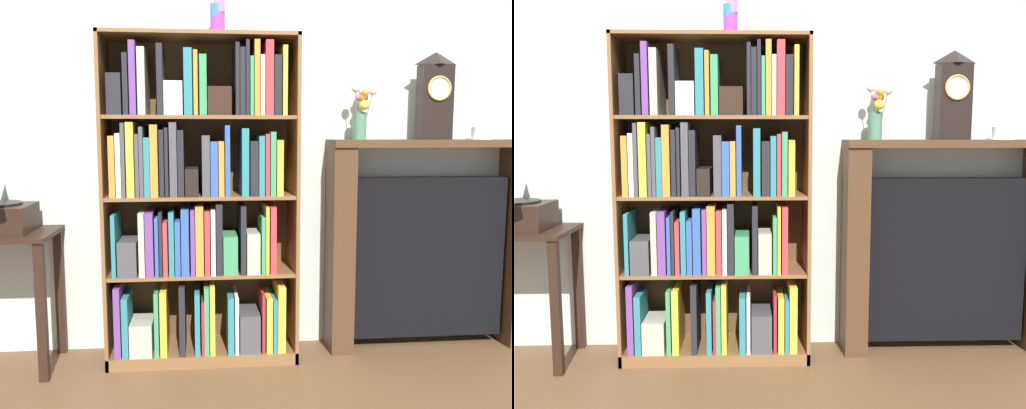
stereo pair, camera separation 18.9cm
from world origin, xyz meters
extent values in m
cube|color=brown|center=(0.00, 0.00, -0.01)|extent=(7.81, 6.40, 0.02)
cube|color=beige|center=(0.12, 0.28, 1.30)|extent=(4.81, 0.08, 2.60)
cube|color=brown|center=(-0.48, 0.08, 0.83)|extent=(0.02, 0.33, 1.66)
cube|color=brown|center=(0.48, 0.08, 0.83)|extent=(0.02, 0.33, 1.66)
cube|color=brown|center=(0.00, 0.24, 0.83)|extent=(0.97, 0.01, 1.66)
cube|color=brown|center=(0.00, 0.08, 1.65)|extent=(0.97, 0.33, 0.02)
cube|color=brown|center=(0.00, 0.08, 0.03)|extent=(0.97, 0.33, 0.06)
cube|color=#663884|center=(-0.42, 0.05, 0.24)|extent=(0.03, 0.26, 0.36)
cube|color=teal|center=(-0.39, 0.03, 0.21)|extent=(0.03, 0.22, 0.30)
cube|color=#B2A893|center=(-0.31, 0.03, 0.14)|extent=(0.11, 0.21, 0.17)
cube|color=#388E56|center=(-0.23, 0.04, 0.22)|extent=(0.02, 0.24, 0.33)
cube|color=gold|center=(-0.20, 0.06, 0.23)|extent=(0.03, 0.27, 0.33)
cube|color=black|center=(-0.10, 0.04, 0.24)|extent=(0.03, 0.24, 0.36)
cube|color=teal|center=(-0.03, 0.05, 0.22)|extent=(0.03, 0.27, 0.32)
cube|color=maroon|center=(0.00, 0.04, 0.20)|extent=(0.02, 0.24, 0.28)
cube|color=#388E56|center=(0.02, 0.06, 0.23)|extent=(0.02, 0.28, 0.35)
cube|color=gold|center=(0.05, 0.04, 0.24)|extent=(0.03, 0.24, 0.36)
cube|color=teal|center=(0.14, 0.05, 0.21)|extent=(0.03, 0.25, 0.29)
cube|color=white|center=(0.17, 0.05, 0.21)|extent=(0.02, 0.25, 0.29)
cube|color=#424247|center=(0.24, 0.05, 0.16)|extent=(0.10, 0.25, 0.20)
cube|color=maroon|center=(0.31, 0.03, 0.21)|extent=(0.02, 0.22, 0.31)
cube|color=gold|center=(0.34, 0.04, 0.20)|extent=(0.03, 0.24, 0.29)
cube|color=teal|center=(0.37, 0.05, 0.20)|extent=(0.02, 0.26, 0.28)
cube|color=gold|center=(0.40, 0.05, 0.23)|extent=(0.04, 0.26, 0.34)
cube|color=brown|center=(0.00, 0.08, 0.46)|extent=(0.94, 0.31, 0.02)
cube|color=teal|center=(-0.43, 0.05, 0.63)|extent=(0.02, 0.25, 0.31)
cube|color=#424247|center=(-0.37, 0.03, 0.56)|extent=(0.09, 0.21, 0.18)
cube|color=#B2A893|center=(-0.29, 0.04, 0.63)|extent=(0.03, 0.24, 0.32)
cube|color=#663884|center=(-0.26, 0.06, 0.63)|extent=(0.04, 0.28, 0.32)
cube|color=#2D519E|center=(-0.22, 0.04, 0.62)|extent=(0.02, 0.25, 0.29)
cube|color=black|center=(-0.20, 0.05, 0.63)|extent=(0.02, 0.27, 0.32)
cube|color=#C63338|center=(-0.18, 0.06, 0.61)|extent=(0.02, 0.28, 0.27)
cube|color=teal|center=(-0.15, 0.04, 0.63)|extent=(0.03, 0.24, 0.32)
cube|color=#2D519E|center=(-0.12, 0.04, 0.61)|extent=(0.03, 0.25, 0.27)
cube|color=#2D519E|center=(-0.08, 0.05, 0.64)|extent=(0.04, 0.27, 0.33)
cube|color=#663884|center=(-0.05, 0.06, 0.64)|extent=(0.02, 0.27, 0.33)
cube|color=orange|center=(-0.01, 0.05, 0.65)|extent=(0.04, 0.26, 0.35)
cube|color=#C63338|center=(0.03, 0.05, 0.63)|extent=(0.03, 0.25, 0.32)
cube|color=white|center=(0.05, 0.06, 0.64)|extent=(0.02, 0.28, 0.33)
cube|color=black|center=(0.09, 0.05, 0.65)|extent=(0.03, 0.25, 0.36)
cube|color=#388E56|center=(0.14, 0.05, 0.57)|extent=(0.07, 0.25, 0.19)
cube|color=black|center=(0.21, 0.05, 0.65)|extent=(0.03, 0.26, 0.35)
cube|color=#B2A893|center=(0.26, 0.04, 0.58)|extent=(0.07, 0.24, 0.21)
cube|color=#388E56|center=(0.31, 0.04, 0.62)|extent=(0.02, 0.23, 0.29)
cube|color=gold|center=(0.33, 0.04, 0.64)|extent=(0.02, 0.24, 0.34)
cube|color=#C63338|center=(0.36, 0.05, 0.64)|extent=(0.03, 0.25, 0.34)
cube|color=brown|center=(0.00, 0.08, 0.86)|extent=(0.94, 0.31, 0.02)
cube|color=orange|center=(-0.43, 0.04, 1.02)|extent=(0.03, 0.23, 0.30)
cube|color=white|center=(-0.39, 0.06, 1.02)|extent=(0.02, 0.28, 0.31)
cube|color=#424247|center=(-0.37, 0.03, 1.05)|extent=(0.02, 0.22, 0.36)
cube|color=gold|center=(-0.34, 0.05, 1.05)|extent=(0.04, 0.26, 0.36)
cube|color=#424247|center=(-0.31, 0.03, 1.02)|extent=(0.02, 0.22, 0.31)
cube|color=#424247|center=(-0.29, 0.05, 1.04)|extent=(0.02, 0.25, 0.34)
cube|color=teal|center=(-0.26, 0.03, 1.01)|extent=(0.03, 0.22, 0.29)
cube|color=orange|center=(-0.23, 0.06, 1.04)|extent=(0.04, 0.28, 0.35)
cube|color=black|center=(-0.19, 0.06, 1.03)|extent=(0.02, 0.27, 0.33)
cube|color=black|center=(-0.17, 0.06, 1.04)|extent=(0.02, 0.27, 0.34)
cube|color=#424247|center=(-0.13, 0.03, 1.05)|extent=(0.04, 0.22, 0.36)
cube|color=black|center=(-0.10, 0.03, 1.03)|extent=(0.03, 0.22, 0.32)
cube|color=black|center=(-0.05, 0.04, 0.94)|extent=(0.06, 0.24, 0.14)
cube|color=#424247|center=(0.02, 0.06, 1.02)|extent=(0.04, 0.28, 0.30)
cube|color=#2D519E|center=(0.06, 0.06, 1.00)|extent=(0.04, 0.28, 0.27)
cube|color=orange|center=(0.10, 0.05, 1.00)|extent=(0.03, 0.25, 0.27)
cube|color=#2D519E|center=(0.13, 0.04, 1.04)|extent=(0.02, 0.24, 0.35)
cube|color=teal|center=(0.22, 0.06, 1.04)|extent=(0.03, 0.27, 0.33)
cube|color=black|center=(0.26, 0.05, 1.00)|extent=(0.04, 0.27, 0.27)
cube|color=teal|center=(0.30, 0.05, 1.02)|extent=(0.03, 0.26, 0.30)
cube|color=#C63338|center=(0.33, 0.05, 1.02)|extent=(0.02, 0.27, 0.31)
cube|color=#388E56|center=(0.35, 0.06, 1.03)|extent=(0.03, 0.27, 0.32)
cube|color=gold|center=(0.39, 0.06, 1.01)|extent=(0.03, 0.27, 0.28)
cube|color=brown|center=(0.00, 0.08, 1.26)|extent=(0.94, 0.31, 0.02)
cube|color=black|center=(-0.41, 0.02, 1.36)|extent=(0.07, 0.21, 0.19)
cube|color=black|center=(-0.35, 0.04, 1.41)|extent=(0.02, 0.23, 0.29)
cube|color=#663884|center=(-0.32, 0.03, 1.44)|extent=(0.03, 0.22, 0.35)
cube|color=#B2A893|center=(-0.28, 0.05, 1.42)|extent=(0.04, 0.27, 0.32)
cube|color=black|center=(-0.19, 0.03, 1.43)|extent=(0.03, 0.22, 0.33)
cube|color=white|center=(-0.13, 0.03, 1.35)|extent=(0.09, 0.22, 0.16)
cube|color=teal|center=(-0.06, 0.03, 1.42)|extent=(0.04, 0.22, 0.31)
cube|color=orange|center=(-0.02, 0.06, 1.42)|extent=(0.02, 0.27, 0.30)
cube|color=#388E56|center=(0.01, 0.06, 1.41)|extent=(0.03, 0.28, 0.29)
cube|color=black|center=(0.09, 0.02, 1.33)|extent=(0.11, 0.20, 0.14)
cube|color=black|center=(0.18, 0.06, 1.44)|extent=(0.02, 0.28, 0.34)
cube|color=black|center=(0.20, 0.03, 1.43)|extent=(0.03, 0.22, 0.32)
cube|color=black|center=(0.23, 0.03, 1.44)|extent=(0.02, 0.22, 0.36)
cube|color=#388E56|center=(0.25, 0.04, 1.41)|extent=(0.02, 0.24, 0.28)
cube|color=orange|center=(0.27, 0.05, 1.44)|extent=(0.03, 0.25, 0.36)
cube|color=#B2A893|center=(0.30, 0.05, 1.41)|extent=(0.02, 0.25, 0.29)
cube|color=#C63338|center=(0.33, 0.06, 1.44)|extent=(0.04, 0.28, 0.36)
cube|color=black|center=(0.37, 0.04, 1.41)|extent=(0.04, 0.23, 0.29)
cube|color=gold|center=(0.41, 0.05, 1.43)|extent=(0.02, 0.25, 0.33)
cylinder|color=purple|center=(0.09, 0.06, 1.70)|extent=(0.07, 0.07, 0.09)
cylinder|color=purple|center=(0.09, 0.06, 1.72)|extent=(0.07, 0.07, 0.09)
cylinder|color=blue|center=(0.09, 0.06, 1.73)|extent=(0.07, 0.07, 0.09)
cylinder|color=red|center=(0.09, 0.06, 1.75)|extent=(0.07, 0.07, 0.09)
cylinder|color=blue|center=(0.09, 0.06, 1.77)|extent=(0.07, 0.07, 0.09)
cylinder|color=black|center=(0.09, 0.06, 1.78)|extent=(0.07, 0.07, 0.09)
cylinder|color=white|center=(0.09, 0.06, 1.80)|extent=(0.07, 0.07, 0.09)
cylinder|color=pink|center=(0.09, 0.06, 1.81)|extent=(0.07, 0.07, 0.09)
cylinder|color=green|center=(0.09, 0.06, 1.83)|extent=(0.07, 0.07, 0.09)
cube|color=black|center=(-1.00, 0.03, 0.68)|extent=(0.55, 0.42, 0.02)
cube|color=black|center=(-0.76, -0.15, 0.34)|extent=(0.04, 0.04, 0.67)
cube|color=black|center=(-0.76, 0.21, 0.34)|extent=(0.04, 0.04, 0.67)
cube|color=black|center=(-1.00, 0.03, 0.76)|extent=(0.34, 0.29, 0.14)
cylinder|color=black|center=(-1.00, 0.03, 0.84)|extent=(0.25, 0.25, 0.01)
cube|color=#472D1C|center=(1.24, 0.12, 1.13)|extent=(1.12, 0.24, 0.04)
cube|color=#472D1C|center=(0.74, 0.12, 0.55)|extent=(0.12, 0.22, 1.11)
cube|color=black|center=(1.24, 0.16, 0.50)|extent=(0.84, 0.12, 0.88)
cube|color=black|center=(1.24, 0.12, 1.34)|extent=(0.17, 0.10, 0.39)
pyramid|color=black|center=(1.24, 0.12, 1.57)|extent=(0.17, 0.10, 0.07)
cylinder|color=silver|center=(1.24, 0.06, 1.41)|extent=(0.12, 0.01, 0.12)
torus|color=#B79347|center=(1.24, 0.06, 1.41)|extent=(0.13, 0.01, 0.13)
cylinder|color=#4C7A60|center=(0.83, 0.12, 1.22)|extent=(0.07, 0.07, 0.14)
cylinder|color=#4C753D|center=(0.87, 0.11, 1.28)|extent=(0.05, 0.03, 0.24)
sphere|color=silver|center=(0.90, 0.09, 1.40)|extent=(0.04, 0.04, 0.04)
cylinder|color=#4C753D|center=(0.84, 0.15, 1.26)|extent=(0.04, 0.04, 0.21)
sphere|color=orange|center=(0.86, 0.16, 1.37)|extent=(0.05, 0.05, 0.05)
cylinder|color=#4C753D|center=(0.84, 0.10, 1.27)|extent=(0.02, 0.05, 0.23)
sphere|color=orange|center=(0.85, 0.08, 1.39)|extent=(0.04, 0.04, 0.04)
cylinder|color=#4C753D|center=(0.83, 0.14, 1.26)|extent=(0.02, 0.06, 0.21)
sphere|color=#B24CB7|center=(0.84, 0.17, 1.37)|extent=(0.03, 0.03, 0.03)
cylinder|color=#4C753D|center=(0.82, 0.11, 1.29)|extent=(0.03, 0.04, 0.25)
sphere|color=silver|center=(0.80, 0.10, 1.41)|extent=(0.04, 0.04, 0.04)
cylinder|color=#4C753D|center=(0.85, 0.14, 1.28)|extent=(0.03, 0.05, 0.24)
sphere|color=silver|center=(0.86, 0.16, 1.40)|extent=(0.05, 0.05, 0.05)
cylinder|color=#4C753D|center=(0.83, 0.09, 1.24)|extent=(0.02, 0.05, 0.16)
sphere|color=yellow|center=(0.84, 0.07, 1.32)|extent=(0.05, 0.05, 0.05)
cylinder|color=white|center=(1.50, 0.12, 1.15)|extent=(0.14, 0.14, 0.01)
cylinder|color=white|center=(1.50, 0.12, 1.18)|extent=(0.09, 0.09, 0.06)
torus|color=white|center=(1.55, 0.12, 1.18)|extent=(0.04, 0.01, 0.04)
camera|label=1|loc=(0.00, -2.79, 1.18)|focal=39.26mm
camera|label=2|loc=(0.19, -2.80, 1.18)|focal=39.26mm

